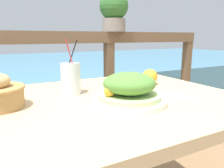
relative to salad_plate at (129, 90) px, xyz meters
The scene contains 9 objects.
patio_table 0.19m from the salad_plate, 117.13° to the left, with size 1.17×0.89×0.75m.
railing_fence 0.95m from the salad_plate, 93.33° to the left, with size 2.80×0.08×1.04m.
sea_backdrop 3.49m from the salad_plate, 90.92° to the left, with size 12.00×4.00×0.57m.
salad_plate is the anchor object (origin of this frame).
drink_glass 0.29m from the salad_plate, 122.09° to the left, with size 0.09×0.09×0.25m.
potted_plant 1.12m from the salad_plate, 64.81° to the left, with size 0.23×0.23×0.32m.
fork 0.22m from the salad_plate, ahead, with size 0.03×0.18×0.00m.
knife 0.27m from the salad_plate, ahead, with size 0.04×0.18×0.00m.
orange_near_basket 0.38m from the salad_plate, 40.14° to the left, with size 0.08×0.08×0.08m.
Camera 1 is at (-0.39, -0.80, 1.00)m, focal length 35.00 mm.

